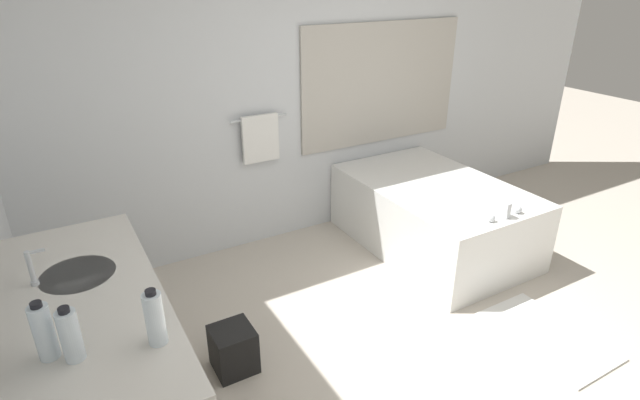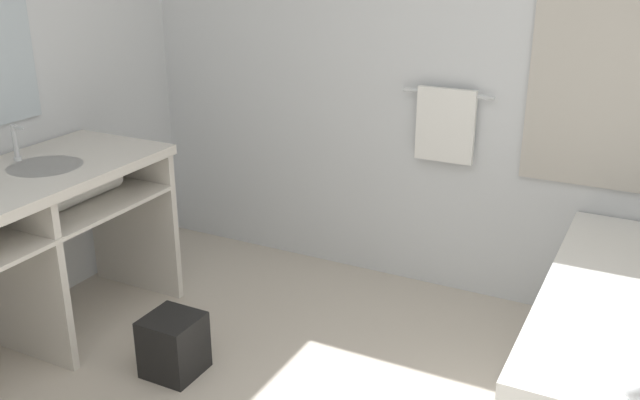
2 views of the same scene
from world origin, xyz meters
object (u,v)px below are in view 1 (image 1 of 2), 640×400
Objects in this scene: water_bottle_2 at (70,335)px; waste_bin at (233,349)px; water_bottle_3 at (155,318)px; water_bottle_1 at (44,332)px; bathtub at (433,212)px.

waste_bin is (0.80, 0.59, -0.87)m from water_bottle_2.
waste_bin is at bearing 52.18° from water_bottle_3.
water_bottle_3 reaches higher than waste_bin.
water_bottle_1 is 1.36m from waste_bin.
water_bottle_2 is (-2.88, -1.16, 0.68)m from bathtub.
water_bottle_1 is 1.02× the size of water_bottle_3.
water_bottle_3 is 1.20m from waste_bin.
bathtub is 6.75× the size of water_bottle_3.
bathtub is at bearing 21.86° from water_bottle_2.
water_bottle_3 is at bearing -154.73° from bathtub.
water_bottle_3 reaches higher than bathtub.
bathtub is 7.11× the size of water_bottle_2.
water_bottle_2 is 0.95× the size of water_bottle_3.
waste_bin is (0.89, 0.53, -0.88)m from water_bottle_1.
bathtub is at bearing 25.27° from water_bottle_3.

